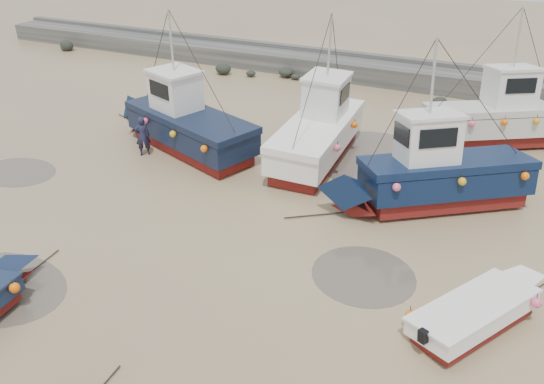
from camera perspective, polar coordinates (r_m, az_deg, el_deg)
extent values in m
plane|color=tan|center=(17.38, -10.78, -7.97)|extent=(120.00, 120.00, 0.00)
cube|color=slate|center=(35.45, 10.25, 12.59)|extent=(60.00, 2.20, 1.20)
cube|color=slate|center=(36.39, 10.90, 14.14)|extent=(60.00, 0.60, 0.25)
ellipsoid|color=black|center=(31.82, 17.61, 9.24)|extent=(0.84, 0.86, 0.51)
ellipsoid|color=black|center=(33.07, 22.70, 9.17)|extent=(0.98, 1.07, 0.72)
ellipsoid|color=black|center=(35.74, 1.50, 12.74)|extent=(0.99, 0.80, 0.58)
ellipsoid|color=black|center=(45.59, -21.38, 14.25)|extent=(0.65, 0.64, 0.43)
ellipsoid|color=black|center=(32.55, 25.85, 7.97)|extent=(0.61, 0.47, 0.46)
ellipsoid|color=black|center=(35.31, 2.53, 12.30)|extent=(0.61, 0.53, 0.32)
ellipsoid|color=black|center=(36.57, -5.28, 13.06)|extent=(1.09, 0.88, 0.72)
ellipsoid|color=black|center=(35.97, -2.29, 12.64)|extent=(0.65, 0.60, 0.37)
ellipsoid|color=black|center=(31.96, 25.45, 7.89)|extent=(0.88, 0.64, 0.62)
ellipsoid|color=black|center=(33.59, 7.49, 11.22)|extent=(0.64, 0.62, 0.48)
ellipsoid|color=black|center=(45.58, -21.21, 14.48)|extent=(1.10, 0.87, 0.86)
ellipsoid|color=black|center=(32.98, 22.70, 8.84)|extent=(0.55, 0.45, 0.29)
cylinder|color=#574E44|center=(17.00, 9.80, -8.79)|extent=(3.27, 3.27, 0.01)
cylinder|color=#574E44|center=(25.37, -25.71, 1.96)|extent=(3.57, 3.57, 0.01)
cylinder|color=#574E44|center=(24.73, 10.41, 3.84)|extent=(5.46, 5.46, 0.01)
pyramid|color=#121F39|center=(17.57, -26.57, -6.57)|extent=(1.85, 0.87, 0.90)
cylinder|color=black|center=(18.59, -23.92, -7.43)|extent=(0.21, 2.00, 0.04)
sphere|color=orange|center=(16.70, -25.62, -9.75)|extent=(0.30, 0.30, 0.30)
cube|color=maroon|center=(15.83, 20.80, -13.20)|extent=(2.88, 3.65, 0.30)
cube|color=white|center=(15.60, 21.05, -12.17)|extent=(3.20, 3.98, 0.45)
pyramid|color=white|center=(16.94, 25.91, -7.79)|extent=(1.62, 1.37, 0.90)
cube|color=brown|center=(15.49, 21.15, -11.70)|extent=(2.64, 3.32, 0.10)
cube|color=white|center=(15.44, 21.21, -11.45)|extent=(3.30, 4.08, 0.07)
cube|color=black|center=(14.22, 16.22, -14.92)|extent=(0.28, 0.27, 0.35)
cylinder|color=black|center=(18.16, 26.85, -9.11)|extent=(1.07, 1.73, 0.04)
sphere|color=orange|center=(14.92, 14.94, -12.59)|extent=(0.30, 0.30, 0.30)
sphere|color=orange|center=(16.30, 26.74, -11.10)|extent=(0.30, 0.30, 0.30)
cube|color=maroon|center=(24.99, -8.61, 4.95)|extent=(6.68, 4.13, 0.55)
cube|color=black|center=(24.70, -8.74, 6.54)|extent=(7.25, 4.63, 0.95)
pyramid|color=black|center=(27.60, -13.86, 9.99)|extent=(2.17, 2.76, 1.40)
cube|color=brown|center=(24.51, -8.83, 7.65)|extent=(7.07, 4.48, 0.08)
cube|color=black|center=(24.46, -8.85, 7.96)|extent=(7.41, 4.73, 0.30)
cube|color=white|center=(24.86, -10.33, 10.56)|extent=(2.46, 2.28, 1.70)
cube|color=white|center=(24.60, -10.51, 12.57)|extent=(2.66, 2.46, 0.12)
cube|color=black|center=(25.60, -11.72, 11.56)|extent=(0.54, 1.37, 0.68)
cylinder|color=#B7B7B2|center=(24.27, -10.81, 15.64)|extent=(0.10, 0.10, 2.60)
cylinder|color=black|center=(29.08, -14.65, 7.29)|extent=(2.83, 1.08, 0.05)
sphere|color=#EE5D84|center=(21.81, -7.31, 4.57)|extent=(0.30, 0.30, 0.30)
sphere|color=#EE5D84|center=(24.12, -3.93, 7.17)|extent=(0.30, 0.30, 0.30)
sphere|color=#EE5D84|center=(23.46, -10.61, 6.08)|extent=(0.30, 0.30, 0.30)
sphere|color=#EE5D84|center=(25.71, -7.15, 8.41)|extent=(0.30, 0.30, 0.30)
sphere|color=#EE5D84|center=(25.18, -13.47, 7.38)|extent=(0.30, 0.30, 0.30)
sphere|color=#EE5D84|center=(27.38, -10.00, 9.48)|extent=(0.30, 0.30, 0.30)
cube|color=maroon|center=(23.93, 4.73, 4.07)|extent=(2.31, 6.52, 0.55)
cube|color=white|center=(23.62, 4.80, 5.72)|extent=(2.69, 7.01, 0.95)
pyramid|color=white|center=(26.98, 7.57, 10.15)|extent=(2.43, 1.54, 1.40)
cube|color=brown|center=(23.43, 4.86, 6.88)|extent=(2.59, 6.85, 0.08)
cube|color=white|center=(23.38, 4.87, 7.20)|extent=(2.75, 7.17, 0.30)
cube|color=white|center=(23.89, 5.68, 10.12)|extent=(1.75, 2.08, 1.70)
cube|color=white|center=(23.61, 5.79, 12.21)|extent=(1.89, 2.24, 0.12)
cube|color=black|center=(24.74, 6.43, 11.37)|extent=(1.41, 0.12, 0.68)
cylinder|color=#B7B7B2|center=(23.26, 5.96, 15.42)|extent=(0.10, 0.10, 2.60)
cylinder|color=black|center=(28.57, 7.97, 7.58)|extent=(0.19, 3.00, 0.05)
sphere|color=#EE5D84|center=(21.53, -0.75, 4.48)|extent=(0.30, 0.30, 0.30)
sphere|color=#EE5D84|center=(21.94, 6.95, 4.74)|extent=(0.30, 0.30, 0.30)
sphere|color=#EE5D84|center=(23.88, 1.85, 6.99)|extent=(0.30, 0.30, 0.30)
sphere|color=#EE5D84|center=(24.40, 8.78, 7.15)|extent=(0.30, 0.30, 0.30)
sphere|color=#EE5D84|center=(26.30, 4.01, 9.04)|extent=(0.30, 0.30, 0.30)
cube|color=maroon|center=(21.29, 17.92, -0.67)|extent=(5.77, 4.85, 0.55)
cube|color=#0C1B3A|center=(20.95, 18.23, 1.12)|extent=(6.30, 5.36, 0.95)
pyramid|color=#0C1B3A|center=(19.26, 8.92, 2.14)|extent=(2.45, 2.64, 1.40)
cube|color=brown|center=(20.73, 18.44, 2.38)|extent=(6.14, 5.21, 0.08)
cube|color=#0C1B3A|center=(20.67, 18.50, 2.73)|extent=(6.44, 5.48, 0.30)
cube|color=white|center=(19.91, 16.79, 5.08)|extent=(2.53, 2.43, 1.70)
cube|color=white|center=(19.58, 17.16, 7.51)|extent=(2.74, 2.62, 0.12)
cube|color=black|center=(19.39, 14.17, 5.63)|extent=(0.80, 1.11, 0.68)
cylinder|color=#B7B7B2|center=(19.15, 17.75, 11.29)|extent=(0.10, 0.10, 2.60)
cylinder|color=black|center=(19.78, 5.61, -2.47)|extent=(2.48, 1.77, 0.05)
sphere|color=#EE5D84|center=(21.13, 25.73, 0.92)|extent=(0.30, 0.30, 0.30)
sphere|color=#EE5D84|center=(22.33, 19.78, 3.62)|extent=(0.30, 0.30, 0.30)
sphere|color=#EE5D84|center=(19.85, 19.93, 0.39)|extent=(0.30, 0.30, 0.30)
sphere|color=#EE5D84|center=(21.27, 14.00, 3.25)|extent=(0.30, 0.30, 0.30)
sphere|color=#EE5D84|center=(18.80, 13.40, -0.21)|extent=(0.30, 0.30, 0.30)
cube|color=maroon|center=(27.50, 22.12, 5.36)|extent=(5.63, 4.54, 0.55)
cube|color=beige|center=(27.23, 22.41, 6.80)|extent=(6.15, 5.05, 0.95)
cube|color=brown|center=(27.06, 22.61, 7.81)|extent=(5.99, 4.90, 0.08)
cube|color=beige|center=(27.02, 22.67, 8.08)|extent=(6.29, 5.16, 0.30)
cube|color=white|center=(27.11, 24.53, 9.96)|extent=(2.59, 2.48, 1.70)
cube|color=white|center=(26.87, 24.93, 11.78)|extent=(2.79, 2.68, 0.12)
cube|color=black|center=(27.57, 26.51, 10.38)|extent=(0.79, 1.25, 0.68)
cylinder|color=#B7B7B2|center=(26.56, 25.55, 14.56)|extent=(0.10, 0.10, 2.60)
sphere|color=#EE5D84|center=(27.25, 17.04, 8.55)|extent=(0.30, 0.30, 0.30)
sphere|color=#EE5D84|center=(25.33, 20.80, 6.39)|extent=(0.30, 0.30, 0.30)
sphere|color=#EE5D84|center=(27.87, 19.96, 8.52)|extent=(0.30, 0.30, 0.30)
sphere|color=#EE5D84|center=(26.04, 23.82, 6.39)|extent=(0.30, 0.30, 0.30)
sphere|color=#EE5D84|center=(28.56, 22.74, 8.48)|extent=(0.30, 0.30, 0.30)
sphere|color=#EE5D84|center=(26.82, 26.67, 6.38)|extent=(0.30, 0.30, 0.30)
sphere|color=#EE5D84|center=(29.32, 25.39, 8.42)|extent=(0.30, 0.30, 0.30)
imported|color=#1B1D36|center=(25.16, -13.50, 3.93)|extent=(0.80, 0.78, 1.85)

